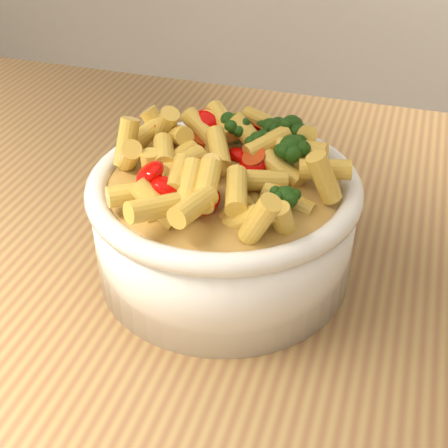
% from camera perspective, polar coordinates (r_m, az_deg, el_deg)
% --- Properties ---
extents(table, '(1.20, 0.80, 0.90)m').
position_cam_1_polar(table, '(0.67, -0.45, -9.89)').
color(table, '#A37D45').
rests_on(table, ground).
extents(serving_bowl, '(0.24, 0.24, 0.10)m').
position_cam_1_polar(serving_bowl, '(0.56, 0.00, 0.11)').
color(serving_bowl, white).
rests_on(serving_bowl, table).
extents(pasta_salad, '(0.19, 0.19, 0.04)m').
position_cam_1_polar(pasta_salad, '(0.52, 0.00, 5.78)').
color(pasta_salad, '#FFCA50').
rests_on(pasta_salad, serving_bowl).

